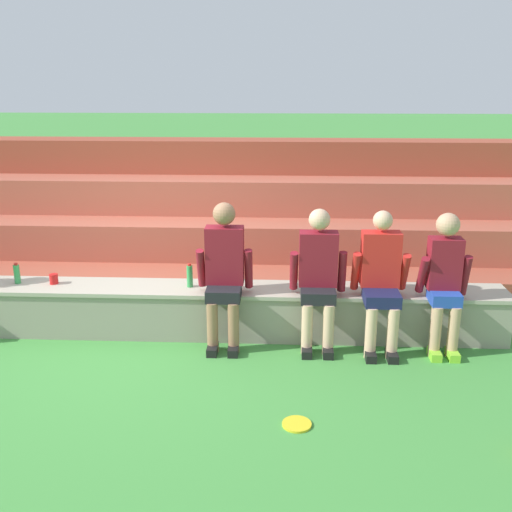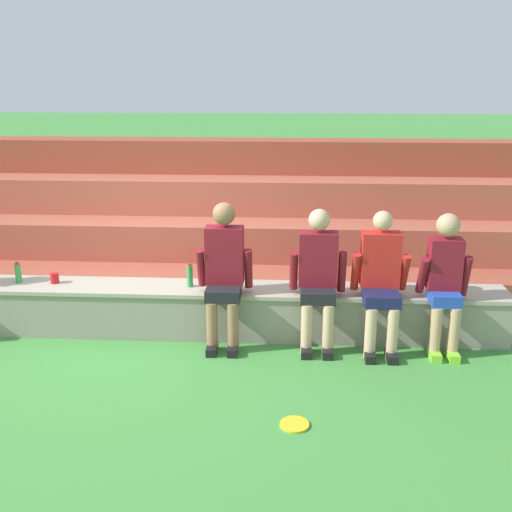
% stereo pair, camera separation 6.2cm
% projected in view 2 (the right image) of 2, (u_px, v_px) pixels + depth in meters
% --- Properties ---
extents(ground_plane, '(80.00, 80.00, 0.00)m').
position_uv_depth(ground_plane, '(142.00, 341.00, 6.09)').
color(ground_plane, '#428E3D').
extents(stone_seating_wall, '(7.49, 0.52, 0.52)m').
position_uv_depth(stone_seating_wall, '(146.00, 307.00, 6.24)').
color(stone_seating_wall, gray).
rests_on(stone_seating_wall, ground).
extents(brick_bleachers, '(9.16, 2.29, 1.79)m').
position_uv_depth(brick_bleachers, '(178.00, 228.00, 7.91)').
color(brick_bleachers, '#A14A36').
rests_on(brick_bleachers, ground).
extents(person_left_of_center, '(0.56, 0.54, 1.45)m').
position_uv_depth(person_left_of_center, '(224.00, 270.00, 5.82)').
color(person_left_of_center, '#996B4C').
rests_on(person_left_of_center, ground).
extents(person_center, '(0.55, 0.52, 1.40)m').
position_uv_depth(person_center, '(318.00, 275.00, 5.77)').
color(person_center, '#DBAD89').
rests_on(person_center, ground).
extents(person_right_of_center, '(0.56, 0.59, 1.38)m').
position_uv_depth(person_right_of_center, '(381.00, 278.00, 5.73)').
color(person_right_of_center, '#DBAD89').
rests_on(person_right_of_center, ground).
extents(person_far_right, '(0.49, 0.49, 1.38)m').
position_uv_depth(person_far_right, '(445.00, 279.00, 5.68)').
color(person_far_right, tan).
rests_on(person_far_right, ground).
extents(water_bottle_mid_right, '(0.06, 0.06, 0.25)m').
position_uv_depth(water_bottle_mid_right, '(190.00, 276.00, 6.11)').
color(water_bottle_mid_right, green).
rests_on(water_bottle_mid_right, stone_seating_wall).
extents(water_bottle_near_left, '(0.06, 0.06, 0.22)m').
position_uv_depth(water_bottle_near_left, '(18.00, 273.00, 6.24)').
color(water_bottle_near_left, green).
rests_on(water_bottle_near_left, stone_seating_wall).
extents(plastic_cup_middle, '(0.09, 0.09, 0.11)m').
position_uv_depth(plastic_cup_middle, '(55.00, 278.00, 6.23)').
color(plastic_cup_middle, red).
rests_on(plastic_cup_middle, stone_seating_wall).
extents(frisbee, '(0.23, 0.23, 0.02)m').
position_uv_depth(frisbee, '(294.00, 424.00, 4.61)').
color(frisbee, yellow).
rests_on(frisbee, ground).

